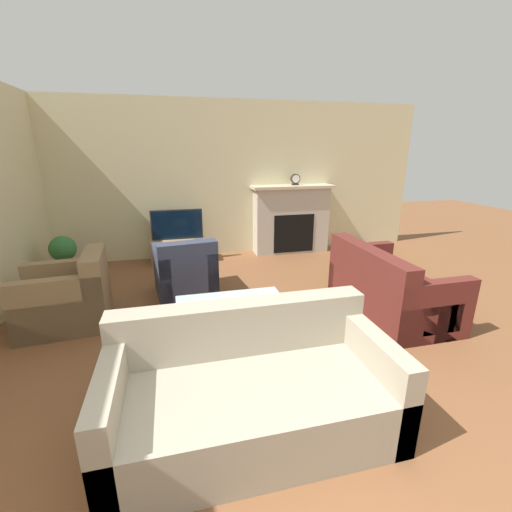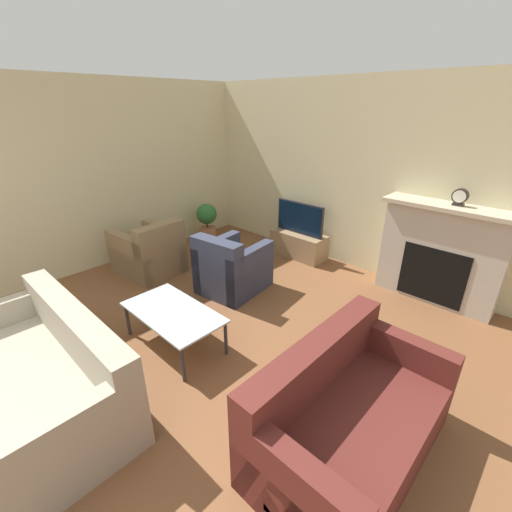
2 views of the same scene
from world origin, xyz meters
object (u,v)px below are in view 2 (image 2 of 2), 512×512
Objects in this scene: couch_sectional at (43,379)px; armchair_accent at (232,270)px; potted_plant at (207,221)px; coffee_table at (173,314)px; couch_loveseat at (347,418)px; armchair_by_window at (149,254)px; mantel_clock at (460,197)px; tv at (300,218)px.

armchair_accent is (-0.34, 2.40, 0.01)m from couch_sectional.
coffee_table is at bearing -45.66° from potted_plant.
couch_loveseat is 3.66m from armchair_by_window.
armchair_by_window is 4.78× the size of mantel_clock.
mantel_clock reaches higher than couch_sectional.
potted_plant is at bearing -169.45° from mantel_clock.
armchair_accent is at bearing -29.25° from potted_plant.
mantel_clock is at bearing 10.55° from potted_plant.
coffee_table is (0.08, 1.20, 0.08)m from couch_sectional.
mantel_clock reaches higher than armchair_accent.
couch_sectional is at bearing 35.36° from armchair_by_window.
armchair_accent is 2.88m from mantel_clock.
couch_sectional is 1.73× the size of coffee_table.
armchair_by_window is 4.14m from mantel_clock.
couch_loveseat is (1.99, 1.36, 0.00)m from couch_sectional.
mantel_clock is (3.40, 2.12, 1.06)m from armchair_by_window.
armchair_by_window is at bearing 156.89° from coffee_table.
tv reaches higher than armchair_accent.
couch_loveseat is 2.22× the size of potted_plant.
couch_sectional is 2.41m from couch_loveseat.
armchair_by_window is at bearing 130.13° from couch_sectional.
mantel_clock is at bearing 4.66° from couch_loveseat.
couch_loveseat is 7.73× the size of mantel_clock.
tv is 1.77m from potted_plant.
couch_sectional is 9.50× the size of mantel_clock.
armchair_accent is 4.68× the size of mantel_clock.
coffee_table is at bearing 94.75° from couch_loveseat.
potted_plant is (-1.64, -0.59, -0.27)m from tv.
couch_loveseat is at bearing -26.35° from potted_plant.
potted_plant is at bearing -169.28° from armchair_by_window.
coffee_table is at bearing 62.13° from armchair_by_window.
couch_loveseat and armchair_by_window have the same top height.
couch_sectional is at bearing -84.50° from tv.
mantel_clock reaches higher than potted_plant.
tv is at bearing 42.55° from couch_loveseat.
mantel_clock is (1.69, 2.85, 0.99)m from coffee_table.
armchair_by_window is at bearing -74.51° from potted_plant.
armchair_by_window reaches higher than potted_plant.
coffee_table is at bearing -80.56° from tv.
armchair_accent is (0.04, -1.54, -0.36)m from tv.
couch_sectional is 1.99× the size of armchair_by_window.
armchair_by_window is at bearing -147.98° from mantel_clock.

